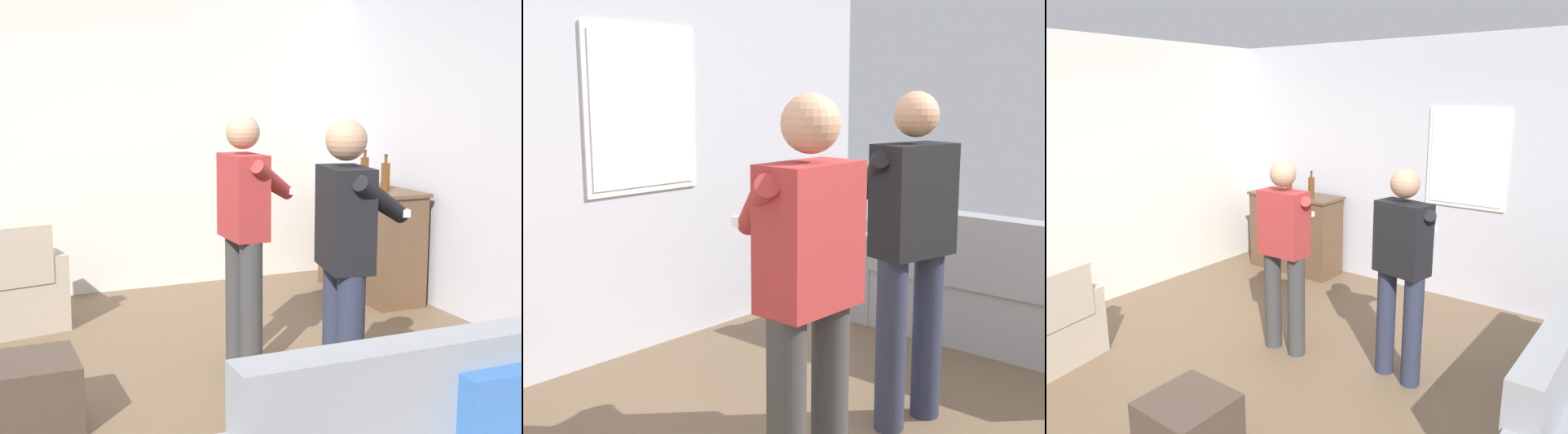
% 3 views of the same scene
% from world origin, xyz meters
% --- Properties ---
extents(wall_back_with_window, '(5.20, 0.15, 2.80)m').
position_xyz_m(wall_back_with_window, '(0.01, 2.66, 1.40)').
color(wall_back_with_window, silver).
rests_on(wall_back_with_window, ground).
extents(couch, '(0.57, 2.45, 0.90)m').
position_xyz_m(couch, '(1.99, 0.72, 0.34)').
color(couch, gray).
rests_on(couch, ground).
extents(person_standing_left, '(0.56, 0.47, 1.68)m').
position_xyz_m(person_standing_left, '(-0.34, 0.57, 0.94)').
color(person_standing_left, '#383838').
rests_on(person_standing_left, ground).
extents(person_standing_right, '(0.55, 0.51, 1.68)m').
position_xyz_m(person_standing_right, '(0.67, 0.76, 0.94)').
color(person_standing_right, '#282D42').
rests_on(person_standing_right, ground).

